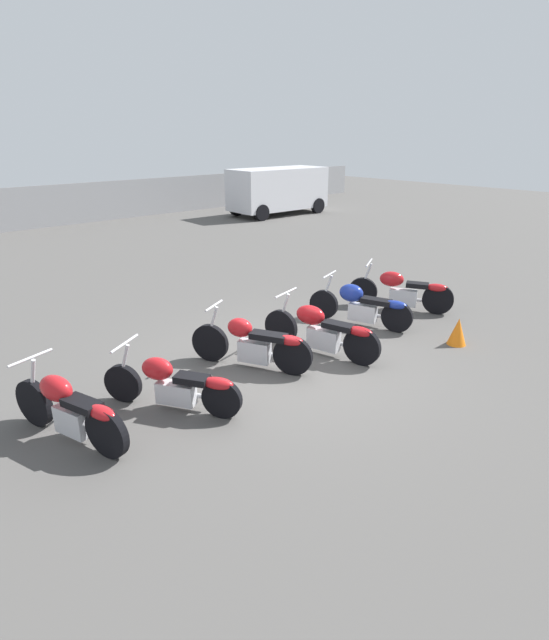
% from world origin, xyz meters
% --- Properties ---
extents(ground_plane, '(60.00, 60.00, 0.00)m').
position_xyz_m(ground_plane, '(0.00, 0.00, 0.00)').
color(ground_plane, '#514F4C').
extents(fence_back, '(40.00, 0.04, 1.66)m').
position_xyz_m(fence_back, '(0.00, 15.86, 0.83)').
color(fence_back, gray).
rests_on(fence_back, ground_plane).
extents(motorcycle_slot_0, '(0.81, 1.94, 1.01)m').
position_xyz_m(motorcycle_slot_0, '(-3.60, 0.23, 0.44)').
color(motorcycle_slot_0, black).
rests_on(motorcycle_slot_0, ground_plane).
extents(motorcycle_slot_1, '(1.21, 1.84, 0.93)m').
position_xyz_m(motorcycle_slot_1, '(-2.25, 0.02, 0.39)').
color(motorcycle_slot_1, black).
rests_on(motorcycle_slot_1, ground_plane).
extents(motorcycle_slot_2, '(1.07, 1.92, 1.01)m').
position_xyz_m(motorcycle_slot_2, '(-0.59, 0.30, 0.43)').
color(motorcycle_slot_2, black).
rests_on(motorcycle_slot_2, ground_plane).
extents(motorcycle_slot_3, '(0.84, 2.19, 1.01)m').
position_xyz_m(motorcycle_slot_3, '(0.63, -0.08, 0.45)').
color(motorcycle_slot_3, black).
rests_on(motorcycle_slot_3, ground_plane).
extents(motorcycle_slot_4, '(0.90, 2.07, 0.97)m').
position_xyz_m(motorcycle_slot_4, '(2.24, 0.34, 0.43)').
color(motorcycle_slot_4, black).
rests_on(motorcycle_slot_4, ground_plane).
extents(motorcycle_slot_5, '(1.23, 2.02, 1.01)m').
position_xyz_m(motorcycle_slot_5, '(3.62, 0.33, 0.43)').
color(motorcycle_slot_5, black).
rests_on(motorcycle_slot_5, ground_plane).
extents(parked_van, '(4.70, 2.23, 2.09)m').
position_xyz_m(parked_van, '(10.75, 12.05, 1.17)').
color(parked_van, silver).
rests_on(parked_van, ground_plane).
extents(traffic_cone_near, '(0.34, 0.34, 0.50)m').
position_xyz_m(traffic_cone_near, '(2.78, -1.46, 0.25)').
color(traffic_cone_near, orange).
rests_on(traffic_cone_near, ground_plane).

